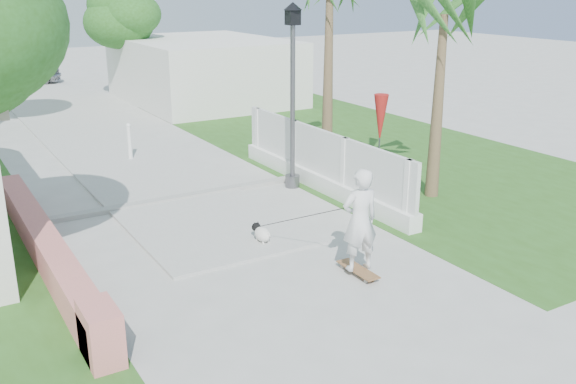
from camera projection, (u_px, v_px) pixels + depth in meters
ground at (315, 306)px, 10.13m from camera, size 90.00×90.00×0.00m
path_strip at (51, 105)px, 26.45m from camera, size 3.20×36.00×0.06m
curb at (176, 198)px, 15.01m from camera, size 6.50×0.25×0.10m
grass_right at (363, 145)px, 20.06m from camera, size 8.00×20.00×0.01m
pink_wall at (50, 253)px, 11.33m from camera, size 0.45×8.20×0.80m
lattice_fence at (320, 168)px, 15.70m from camera, size 0.35×7.00×1.50m
building_right at (203, 70)px, 27.34m from camera, size 6.00×8.00×2.60m
street_lamp at (293, 90)px, 15.27m from camera, size 0.44×0.44×4.44m
bollard at (129, 141)px, 18.21m from camera, size 0.14×0.14×1.09m
patio_umbrella at (380, 119)px, 15.61m from camera, size 0.36×0.36×2.30m
tree_path_right at (121, 16)px, 26.92m from camera, size 3.00×3.00×4.79m
palm_near at (444, 26)px, 14.13m from camera, size 1.80×1.80×4.70m
skateboarder at (317, 219)px, 11.41m from camera, size 1.13×2.76×1.93m
dog at (261, 233)px, 12.47m from camera, size 0.32×0.60×0.41m
parked_car at (18, 70)px, 31.94m from camera, size 4.35×3.07×1.37m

